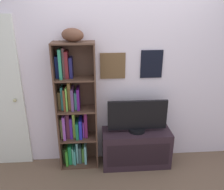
{
  "coord_description": "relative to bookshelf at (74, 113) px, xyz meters",
  "views": [
    {
      "loc": [
        -0.36,
        -1.75,
        2.08
      ],
      "look_at": [
        -0.16,
        0.85,
        1.08
      ],
      "focal_mm": 36.57,
      "sensor_mm": 36.0,
      "label": 1
    }
  ],
  "objects": [
    {
      "name": "back_wall",
      "position": [
        0.65,
        0.13,
        0.46
      ],
      "size": [
        4.8,
        0.08,
        2.49
      ],
      "color": "silver",
      "rests_on": "ground"
    },
    {
      "name": "football",
      "position": [
        0.05,
        -0.03,
        1.0
      ],
      "size": [
        0.32,
        0.27,
        0.16
      ],
      "primitive_type": "ellipsoid",
      "rotation": [
        0.0,
        0.0,
        -0.48
      ],
      "color": "brown",
      "rests_on": "bookshelf"
    },
    {
      "name": "bookshelf",
      "position": [
        0.0,
        0.0,
        0.0
      ],
      "size": [
        0.51,
        0.27,
        1.71
      ],
      "color": "#513629",
      "rests_on": "ground"
    },
    {
      "name": "tv_stand",
      "position": [
        0.83,
        -0.09,
        -0.53
      ],
      "size": [
        0.93,
        0.37,
        0.52
      ],
      "color": "#2C1D26",
      "rests_on": "ground"
    },
    {
      "name": "television",
      "position": [
        0.83,
        -0.08,
        -0.05
      ],
      "size": [
        0.78,
        0.22,
        0.44
      ],
      "color": "black",
      "rests_on": "tv_stand"
    }
  ]
}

